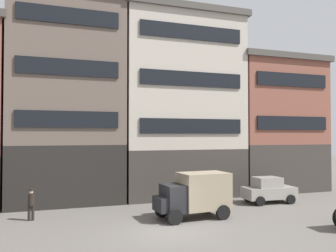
# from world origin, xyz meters

# --- Properties ---
(ground_plane) EXTENTS (120.00, 120.00, 0.00)m
(ground_plane) POSITION_xyz_m (0.00, 0.00, 0.00)
(ground_plane) COLOR #605B56
(building_center_left) EXTENTS (8.35, 6.66, 14.96)m
(building_center_left) POSITION_xyz_m (-4.52, 10.28, 7.52)
(building_center_left) COLOR black
(building_center_left) RESTS_ON ground_plane
(building_center_right) EXTENTS (10.04, 6.66, 14.73)m
(building_center_right) POSITION_xyz_m (4.33, 10.28, 7.41)
(building_center_right) COLOR #38332D
(building_center_right) RESTS_ON ground_plane
(building_far_right) EXTENTS (8.54, 6.66, 11.66)m
(building_far_right) POSITION_xyz_m (13.27, 10.28, 5.87)
(building_far_right) COLOR #38332D
(building_far_right) RESTS_ON ground_plane
(delivery_truck_near) EXTENTS (4.45, 2.36, 2.62)m
(delivery_truck_near) POSITION_xyz_m (2.29, 2.06, 1.42)
(delivery_truck_near) COLOR black
(delivery_truck_near) RESTS_ON ground_plane
(sedan_dark) EXTENTS (3.77, 2.01, 1.83)m
(sedan_dark) POSITION_xyz_m (9.12, 4.61, 0.91)
(sedan_dark) COLOR gray
(sedan_dark) RESTS_ON ground_plane
(pedestrian_officer) EXTENTS (0.49, 0.49, 1.79)m
(pedestrian_officer) POSITION_xyz_m (-6.67, 4.58, 0.98)
(pedestrian_officer) COLOR black
(pedestrian_officer) RESTS_ON ground_plane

